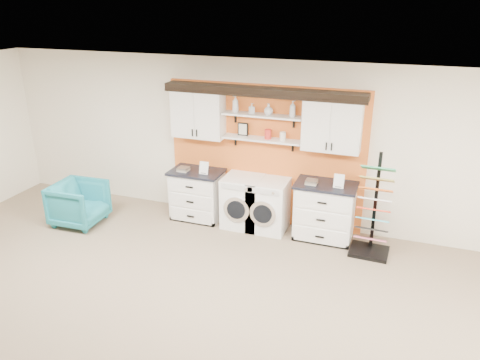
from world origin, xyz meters
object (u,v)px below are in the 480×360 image
at_px(dryer, 269,205).
at_px(sample_rack, 372,223).
at_px(base_cabinet_left, 197,194).
at_px(armchair, 79,203).
at_px(base_cabinet_right, 324,211).
at_px(washer, 243,201).

xyz_separation_m(dryer, sample_rack, (1.71, -0.25, 0.07)).
distance_m(base_cabinet_left, sample_rack, 3.04).
bearing_deg(base_cabinet_left, dryer, -0.15).
bearing_deg(dryer, armchair, -163.91).
height_order(base_cabinet_left, base_cabinet_right, base_cabinet_right).
bearing_deg(sample_rack, washer, 175.82).
height_order(base_cabinet_right, washer, base_cabinet_right).
bearing_deg(washer, dryer, 0.00).
bearing_deg(dryer, base_cabinet_right, 0.20).
height_order(base_cabinet_left, sample_rack, sample_rack).
bearing_deg(base_cabinet_left, sample_rack, -4.73).
height_order(base_cabinet_right, armchair, base_cabinet_right).
distance_m(base_cabinet_right, dryer, 0.94).
bearing_deg(base_cabinet_left, washer, -0.23).
xyz_separation_m(washer, sample_rack, (2.17, -0.25, 0.07)).
relative_size(base_cabinet_right, dryer, 1.11).
distance_m(base_cabinet_left, base_cabinet_right, 2.26).
bearing_deg(dryer, base_cabinet_left, 179.85).
bearing_deg(sample_rack, base_cabinet_right, 164.32).
relative_size(base_cabinet_left, armchair, 1.11).
distance_m(washer, dryer, 0.46).
relative_size(base_cabinet_left, washer, 1.03).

